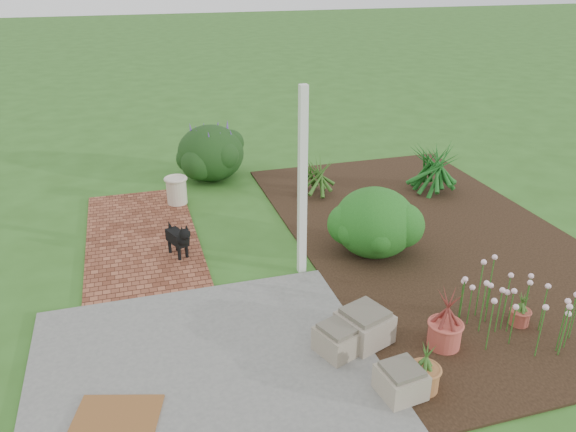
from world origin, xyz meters
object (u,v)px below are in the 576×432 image
object	(u,v)px
black_dog	(179,237)
cream_ceramic_urn	(177,191)
evergreen_shrub	(375,221)
stone_trough_near	(401,382)

from	to	relation	value
black_dog	cream_ceramic_urn	size ratio (longest dim) A/B	1.20
evergreen_shrub	black_dog	bearing A→B (deg)	166.56
stone_trough_near	evergreen_shrub	xyz separation A→B (m)	(0.95, 2.71, 0.35)
black_dog	evergreen_shrub	bearing A→B (deg)	-36.16
black_dog	evergreen_shrub	world-z (taller)	evergreen_shrub
black_dog	evergreen_shrub	distance (m)	2.72
stone_trough_near	black_dog	bearing A→B (deg)	116.91
cream_ceramic_urn	stone_trough_near	bearing A→B (deg)	-73.83
stone_trough_near	evergreen_shrub	distance (m)	2.89
cream_ceramic_urn	evergreen_shrub	bearing A→B (deg)	-45.78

